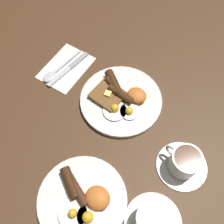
% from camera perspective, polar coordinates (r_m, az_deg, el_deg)
% --- Properties ---
extents(ground_plane, '(3.00, 3.00, 0.00)m').
position_cam_1_polar(ground_plane, '(0.84, 1.95, 2.34)').
color(ground_plane, '#4C301C').
extents(breakfast_plate_near, '(0.26, 0.26, 0.04)m').
position_cam_1_polar(breakfast_plate_near, '(0.83, 1.84, 2.97)').
color(breakfast_plate_near, white).
rests_on(breakfast_plate_near, ground_plane).
extents(breakfast_plate_far, '(0.24, 0.24, 0.04)m').
position_cam_1_polar(breakfast_plate_far, '(0.72, -6.38, -18.38)').
color(breakfast_plate_far, white).
rests_on(breakfast_plate_far, ground_plane).
extents(teacup_near, '(0.14, 0.14, 0.07)m').
position_cam_1_polar(teacup_near, '(0.75, 15.35, -10.54)').
color(teacup_near, white).
rests_on(teacup_near, ground_plane).
extents(teacup_far, '(0.15, 0.15, 0.07)m').
position_cam_1_polar(teacup_far, '(0.70, 9.27, -22.39)').
color(teacup_far, white).
rests_on(teacup_far, ground_plane).
extents(napkin, '(0.14, 0.19, 0.01)m').
position_cam_1_polar(napkin, '(0.93, -10.07, 9.39)').
color(napkin, white).
rests_on(napkin, ground_plane).
extents(knife, '(0.03, 0.18, 0.01)m').
position_cam_1_polar(knife, '(0.92, -9.05, 9.65)').
color(knife, silver).
rests_on(knife, napkin).
extents(spoon, '(0.04, 0.18, 0.01)m').
position_cam_1_polar(spoon, '(0.91, -12.68, 8.21)').
color(spoon, silver).
rests_on(spoon, napkin).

